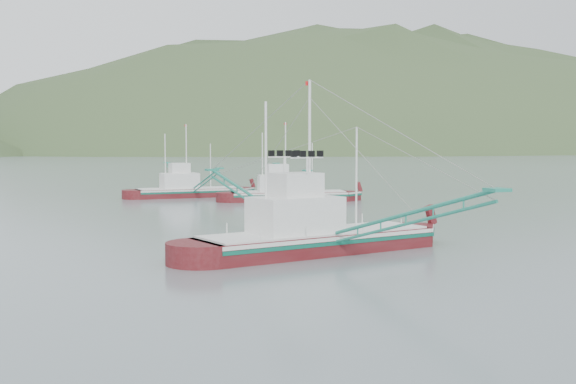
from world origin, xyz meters
name	(u,v)px	position (x,y,z in m)	size (l,w,h in m)	color
ground	(326,254)	(0.00, 0.00, 0.00)	(1200.00, 1200.00, 0.00)	slate
main_boat	(314,220)	(-0.54, 0.54, 1.91)	(15.21, 26.38, 10.80)	#4F0D10
bg_boat_right	(288,186)	(11.77, 35.68, 1.68)	(13.15, 22.68, 9.32)	#4F0D10
bg_boat_far	(189,186)	(2.96, 45.30, 1.27)	(12.68, 22.84, 9.24)	#4F0D10
headland_right	(379,151)	(240.00, 430.00, 0.00)	(684.00, 432.00, 306.00)	#374D27
ridge_distant	(67,151)	(30.00, 560.00, 0.00)	(960.00, 400.00, 240.00)	slate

